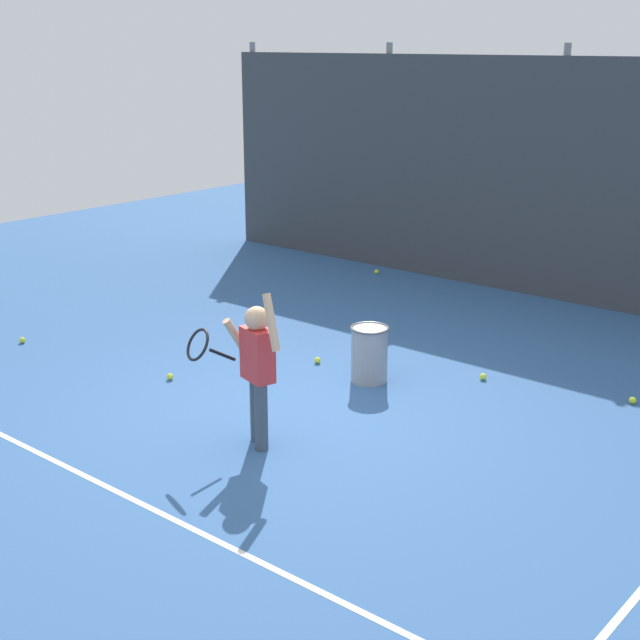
{
  "coord_description": "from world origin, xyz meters",
  "views": [
    {
      "loc": [
        4.99,
        -5.56,
        3.23
      ],
      "look_at": [
        0.11,
        0.28,
        0.85
      ],
      "focal_mm": 50.32,
      "sensor_mm": 36.0,
      "label": 1
    }
  ],
  "objects_px": {
    "tennis_ball_3": "(22,340)",
    "tennis_ball_1": "(483,377)",
    "tennis_ball_4": "(377,272)",
    "tennis_player": "(255,363)",
    "tennis_ball_2": "(633,400)",
    "ball_hopper": "(369,353)",
    "tennis_ball_5": "(317,360)",
    "tennis_ball_0": "(170,377)"
  },
  "relations": [
    {
      "from": "tennis_ball_0",
      "to": "tennis_ball_4",
      "type": "distance_m",
      "value": 4.82
    },
    {
      "from": "tennis_ball_1",
      "to": "tennis_ball_5",
      "type": "xyz_separation_m",
      "value": [
        -1.57,
        -0.69,
        0.0
      ]
    },
    {
      "from": "tennis_ball_0",
      "to": "tennis_ball_1",
      "type": "height_order",
      "value": "same"
    },
    {
      "from": "tennis_player",
      "to": "tennis_ball_3",
      "type": "height_order",
      "value": "tennis_player"
    },
    {
      "from": "tennis_ball_0",
      "to": "tennis_ball_4",
      "type": "height_order",
      "value": "same"
    },
    {
      "from": "tennis_ball_2",
      "to": "tennis_ball_3",
      "type": "height_order",
      "value": "same"
    },
    {
      "from": "tennis_player",
      "to": "tennis_ball_2",
      "type": "height_order",
      "value": "tennis_player"
    },
    {
      "from": "tennis_ball_3",
      "to": "ball_hopper",
      "type": "bearing_deg",
      "value": 23.0
    },
    {
      "from": "tennis_ball_3",
      "to": "tennis_ball_4",
      "type": "distance_m",
      "value": 5.17
    },
    {
      "from": "tennis_player",
      "to": "tennis_ball_4",
      "type": "xyz_separation_m",
      "value": [
        -2.64,
        5.26,
        -0.69
      ]
    },
    {
      "from": "tennis_player",
      "to": "tennis_ball_5",
      "type": "relative_size",
      "value": 20.46
    },
    {
      "from": "tennis_ball_0",
      "to": "tennis_ball_4",
      "type": "bearing_deg",
      "value": 101.24
    },
    {
      "from": "tennis_player",
      "to": "tennis_ball_1",
      "type": "height_order",
      "value": "tennis_player"
    },
    {
      "from": "tennis_ball_3",
      "to": "tennis_ball_5",
      "type": "distance_m",
      "value": 3.36
    },
    {
      "from": "tennis_player",
      "to": "tennis_ball_3",
      "type": "distance_m",
      "value": 3.9
    },
    {
      "from": "tennis_ball_0",
      "to": "tennis_ball_5",
      "type": "distance_m",
      "value": 1.54
    },
    {
      "from": "tennis_ball_3",
      "to": "tennis_ball_1",
      "type": "bearing_deg",
      "value": 27.01
    },
    {
      "from": "tennis_player",
      "to": "ball_hopper",
      "type": "height_order",
      "value": "tennis_player"
    },
    {
      "from": "tennis_ball_3",
      "to": "tennis_ball_4",
      "type": "relative_size",
      "value": 1.0
    },
    {
      "from": "tennis_player",
      "to": "tennis_ball_2",
      "type": "relative_size",
      "value": 20.46
    },
    {
      "from": "tennis_ball_2",
      "to": "tennis_ball_0",
      "type": "bearing_deg",
      "value": -148.04
    },
    {
      "from": "tennis_ball_4",
      "to": "tennis_ball_1",
      "type": "bearing_deg",
      "value": -39.31
    },
    {
      "from": "tennis_player",
      "to": "tennis_ball_4",
      "type": "relative_size",
      "value": 20.46
    },
    {
      "from": "tennis_ball_1",
      "to": "tennis_ball_4",
      "type": "distance_m",
      "value": 4.31
    },
    {
      "from": "tennis_ball_1",
      "to": "tennis_ball_4",
      "type": "height_order",
      "value": "same"
    },
    {
      "from": "tennis_ball_1",
      "to": "tennis_ball_2",
      "type": "height_order",
      "value": "same"
    },
    {
      "from": "ball_hopper",
      "to": "tennis_ball_5",
      "type": "relative_size",
      "value": 8.52
    },
    {
      "from": "ball_hopper",
      "to": "tennis_ball_3",
      "type": "bearing_deg",
      "value": -157.0
    },
    {
      "from": "tennis_ball_2",
      "to": "tennis_ball_5",
      "type": "relative_size",
      "value": 1.0
    },
    {
      "from": "tennis_ball_0",
      "to": "tennis_ball_2",
      "type": "xyz_separation_m",
      "value": [
        3.77,
        2.35,
        0.0
      ]
    },
    {
      "from": "tennis_ball_0",
      "to": "tennis_ball_2",
      "type": "distance_m",
      "value": 4.44
    },
    {
      "from": "ball_hopper",
      "to": "tennis_ball_3",
      "type": "relative_size",
      "value": 8.52
    },
    {
      "from": "tennis_player",
      "to": "tennis_ball_4",
      "type": "distance_m",
      "value": 5.92
    },
    {
      "from": "tennis_ball_0",
      "to": "tennis_ball_4",
      "type": "relative_size",
      "value": 1.0
    },
    {
      "from": "tennis_ball_0",
      "to": "tennis_ball_5",
      "type": "height_order",
      "value": "same"
    },
    {
      "from": "tennis_player",
      "to": "tennis_ball_5",
      "type": "height_order",
      "value": "tennis_player"
    },
    {
      "from": "ball_hopper",
      "to": "tennis_player",
      "type": "bearing_deg",
      "value": -84.63
    },
    {
      "from": "tennis_ball_4",
      "to": "tennis_ball_5",
      "type": "bearing_deg",
      "value": -62.79
    },
    {
      "from": "ball_hopper",
      "to": "tennis_ball_0",
      "type": "height_order",
      "value": "ball_hopper"
    },
    {
      "from": "tennis_ball_2",
      "to": "tennis_ball_5",
      "type": "distance_m",
      "value": 3.13
    },
    {
      "from": "tennis_ball_1",
      "to": "tennis_ball_4",
      "type": "relative_size",
      "value": 1.0
    },
    {
      "from": "tennis_player",
      "to": "tennis_ball_5",
      "type": "bearing_deg",
      "value": 132.07
    }
  ]
}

